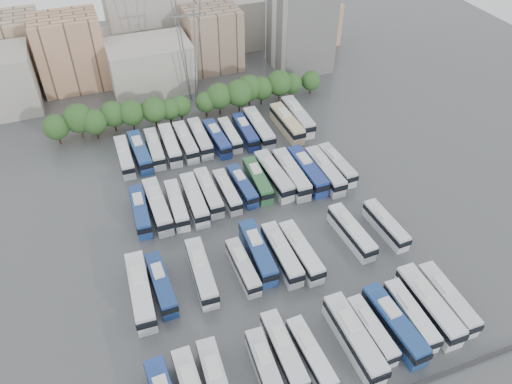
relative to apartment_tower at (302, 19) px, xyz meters
name	(u,v)px	position (x,y,z in m)	size (l,w,h in m)	color
ground	(258,238)	(-34.00, -58.00, -13.00)	(220.00, 220.00, 0.00)	#424447
tree_line	(190,101)	(-34.70, -15.87, -8.58)	(65.52, 7.94, 8.14)	black
city_buildings	(135,41)	(-41.46, 13.86, -5.13)	(102.00, 35.00, 20.00)	#9E998E
apartment_tower	(302,19)	(0.00, 0.00, 0.00)	(14.00, 14.00, 26.00)	silver
electricity_pylon	(187,26)	(-32.00, -8.00, 5.66)	(9.00, 6.91, 33.83)	slate
bus_r0_s2	(217,384)	(-48.93, -82.60, -11.09)	(3.23, 12.51, 3.89)	silver
bus_r0_s4	(266,370)	(-42.18, -82.85, -11.22)	(3.06, 11.65, 3.62)	silver
bus_r0_s5	(284,351)	(-38.95, -81.17, -11.14)	(2.75, 12.11, 3.79)	silver
bus_r0_s6	(311,355)	(-35.66, -82.89, -11.27)	(2.88, 11.34, 3.53)	white
bus_r0_s8	(354,338)	(-29.03, -82.80, -10.89)	(3.11, 13.70, 4.29)	silver
bus_r0_s9	(372,330)	(-25.89, -82.32, -11.31)	(2.64, 11.01, 3.44)	silver
bus_r0_s10	(394,324)	(-22.52, -82.75, -10.98)	(3.51, 13.22, 4.11)	navy
bus_r0_s11	(411,315)	(-19.27, -82.14, -11.20)	(2.73, 11.71, 3.66)	white
bus_r0_s12	(429,305)	(-15.95, -81.71, -10.89)	(3.01, 13.68, 4.29)	silver
bus_r0_s13	(447,299)	(-12.58, -81.63, -11.07)	(2.93, 12.57, 3.93)	silver
bus_r1_s0	(141,291)	(-55.35, -64.25, -10.89)	(3.58, 13.81, 4.30)	silver
bus_r1_s1	(161,284)	(-52.11, -63.79, -11.21)	(2.84, 11.69, 3.65)	navy
bus_r1_s3	(201,272)	(-45.66, -63.77, -11.04)	(3.39, 12.84, 3.99)	silver
bus_r1_s5	(243,267)	(-39.09, -64.78, -11.31)	(2.56, 11.00, 3.44)	silver
bus_r1_s6	(258,252)	(-35.82, -62.82, -11.02)	(3.21, 12.93, 4.03)	navy
bus_r1_s7	(282,254)	(-32.27, -64.54, -11.07)	(2.75, 12.55, 3.94)	silver
bus_r1_s8	(301,252)	(-29.14, -65.21, -11.08)	(3.09, 12.51, 3.90)	silver
bus_r1_s11	(351,232)	(-19.07, -64.01, -11.13)	(3.28, 12.29, 3.82)	silver
bus_r1_s13	(386,225)	(-12.52, -64.44, -11.27)	(2.98, 11.36, 3.53)	silver
bus_r2_s1	(140,211)	(-52.06, -45.97, -11.17)	(3.12, 12.01, 3.74)	navy
bus_r2_s2	(158,206)	(-48.89, -45.90, -10.97)	(3.11, 13.23, 4.14)	silver
bus_r2_s3	(177,204)	(-45.51, -46.53, -11.19)	(3.06, 11.83, 3.68)	silver
bus_r2_s4	(194,199)	(-42.12, -46.38, -11.05)	(3.05, 12.71, 3.97)	silver
bus_r2_s5	(209,192)	(-39.06, -45.24, -11.14)	(2.65, 12.05, 3.78)	silver
bus_r2_s6	(227,191)	(-35.69, -46.09, -11.30)	(2.55, 11.10, 3.47)	silver
bus_r2_s7	(242,185)	(-32.45, -45.44, -11.30)	(2.94, 11.12, 3.46)	navy
bus_r2_s8	(258,180)	(-29.11, -45.03, -11.17)	(3.05, 11.98, 3.73)	#2A6436
bus_r2_s9	(274,175)	(-25.77, -45.05, -10.94)	(3.54, 13.52, 4.20)	silver
bus_r2_s10	(291,174)	(-22.42, -45.85, -10.92)	(3.02, 13.49, 4.23)	silver
bus_r2_s11	(307,171)	(-19.06, -46.03, -10.93)	(3.14, 13.51, 4.22)	navy
bus_r2_s12	(325,171)	(-15.78, -47.19, -10.98)	(3.00, 13.15, 4.12)	silver
bus_r2_s13	(337,164)	(-12.49, -46.02, -11.16)	(3.14, 12.05, 3.75)	silver
bus_r3_s1	(125,157)	(-52.04, -28.34, -11.17)	(2.69, 11.92, 3.73)	silver
bus_r3_s2	(140,152)	(-48.79, -27.89, -11.07)	(3.19, 12.60, 3.92)	navy
bus_r3_s3	(155,148)	(-45.65, -27.59, -11.17)	(2.95, 11.94, 3.72)	silver
bus_r3_s4	(170,144)	(-42.32, -27.46, -11.08)	(3.02, 12.54, 3.92)	white
bus_r3_s5	(186,142)	(-39.00, -27.58, -11.09)	(2.84, 12.41, 3.88)	silver
bus_r3_s6	(200,138)	(-35.71, -27.27, -11.10)	(2.82, 12.36, 3.87)	silver
bus_r3_s7	(217,138)	(-32.31, -28.59, -11.17)	(3.12, 11.99, 3.73)	navy
bus_r3_s8	(230,135)	(-29.18, -28.07, -11.33)	(2.41, 10.86, 3.40)	silver
bus_r3_s9	(245,131)	(-25.70, -28.24, -11.19)	(2.69, 11.76, 3.68)	navy
bus_r3_s10	(259,128)	(-22.58, -28.33, -10.93)	(3.07, 13.50, 4.23)	silver
bus_r3_s12	(287,123)	(-15.93, -28.60, -10.95)	(3.19, 13.40, 4.19)	beige
bus_r3_s13	(298,116)	(-12.58, -26.95, -10.89)	(3.33, 13.75, 4.29)	silver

